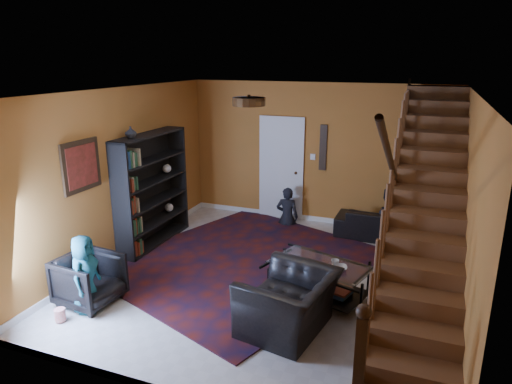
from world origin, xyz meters
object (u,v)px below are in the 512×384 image
armchair_left (90,280)px  sofa (387,225)px  coffee_table (320,278)px  armchair_right (289,303)px  bookshelf (153,192)px

armchair_left → sofa: bearing=-37.7°
coffee_table → armchair_right: bearing=-100.5°
bookshelf → armchair_left: (0.35, -2.15, -0.62)m
coffee_table → armchair_left: bearing=-156.2°
bookshelf → sofa: bearing=23.5°
bookshelf → coffee_table: (3.25, -0.88, -0.67)m
sofa → armchair_left: (-3.55, -3.85, 0.08)m
bookshelf → armchair_right: bookshelf is taller
coffee_table → bookshelf: bearing=164.9°
bookshelf → armchair_left: bearing=-80.6°
sofa → armchair_right: size_ratio=1.62×
bookshelf → armchair_left: 2.26m
armchair_left → armchair_right: bearing=-77.7°
bookshelf → armchair_right: (3.08, -1.80, -0.59)m
armchair_right → coffee_table: 0.94m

